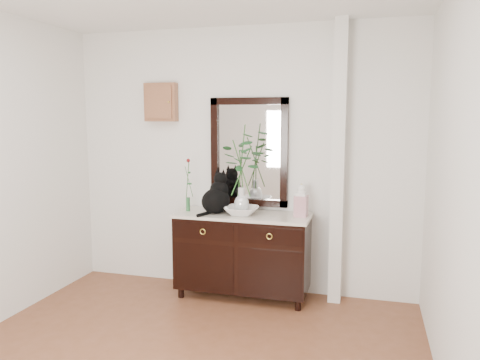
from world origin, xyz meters
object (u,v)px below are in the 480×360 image
(sideboard, at_px, (243,251))
(ginger_jar, at_px, (301,200))
(cat, at_px, (216,193))
(lotus_bowl, at_px, (241,211))

(sideboard, xyz_separation_m, ginger_jar, (0.57, 0.04, 0.54))
(cat, height_order, ginger_jar, cat)
(ginger_jar, bearing_deg, sideboard, -176.20)
(lotus_bowl, bearing_deg, sideboard, 90.79)
(cat, xyz_separation_m, lotus_bowl, (0.27, -0.02, -0.16))
(sideboard, distance_m, lotus_bowl, 0.42)
(lotus_bowl, xyz_separation_m, ginger_jar, (0.57, 0.09, 0.12))
(cat, distance_m, lotus_bowl, 0.32)
(lotus_bowl, relative_size, ginger_jar, 1.03)
(sideboard, relative_size, lotus_bowl, 4.03)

